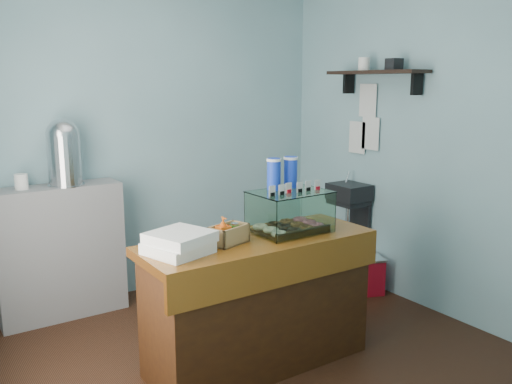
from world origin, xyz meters
TOP-DOWN VIEW (x-y plane):
  - ground at (0.00, 0.00)m, footprint 3.50×3.50m
  - room_shell at (0.03, 0.01)m, footprint 3.54×3.04m
  - counter at (0.00, -0.25)m, footprint 1.60×0.60m
  - back_shelf at (-0.90, 1.32)m, footprint 1.00×0.32m
  - display_case at (0.28, -0.20)m, footprint 0.53×0.39m
  - condiment_crate at (-0.23, -0.25)m, footprint 0.28×0.22m
  - pastry_boxes at (-0.58, -0.25)m, footprint 0.43×0.43m
  - coffee_urn at (-0.82, 1.30)m, footprint 0.29×0.29m
  - red_cooler at (1.51, 0.29)m, footprint 0.47×0.42m

SIDE VIEW (x-z plane):
  - ground at x=0.00m, z-range 0.00..0.00m
  - red_cooler at x=1.51m, z-range 0.00..0.34m
  - counter at x=0.00m, z-range 0.01..0.91m
  - back_shelf at x=-0.90m, z-range 0.00..1.10m
  - condiment_crate at x=-0.23m, z-range 0.87..1.06m
  - pastry_boxes at x=-0.58m, z-range 0.90..1.03m
  - display_case at x=0.28m, z-range 0.82..1.32m
  - coffee_urn at x=-0.82m, z-range 1.11..1.65m
  - room_shell at x=0.03m, z-range 0.30..3.12m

